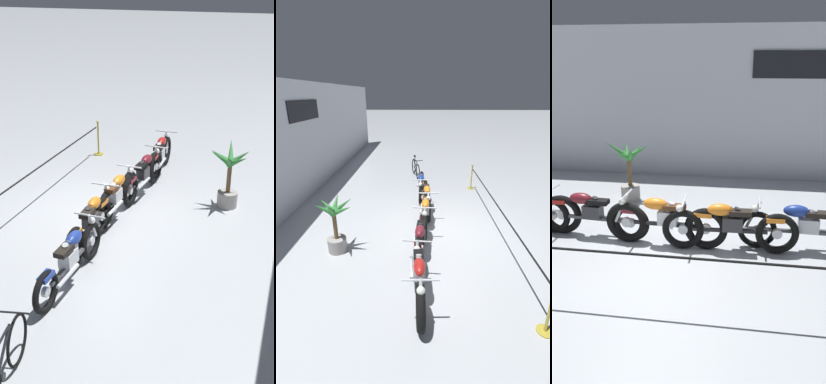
{
  "view_description": "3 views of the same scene",
  "coord_description": "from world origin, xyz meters",
  "views": [
    {
      "loc": [
        8.94,
        4.09,
        4.99
      ],
      "look_at": [
        0.26,
        1.12,
        0.78
      ],
      "focal_mm": 45.0,
      "sensor_mm": 36.0,
      "label": 1
    },
    {
      "loc": [
        -6.78,
        0.73,
        3.74
      ],
      "look_at": [
        1.04,
        0.97,
        0.74
      ],
      "focal_mm": 24.0,
      "sensor_mm": 36.0,
      "label": 2
    },
    {
      "loc": [
        1.46,
        -5.64,
        3.35
      ],
      "look_at": [
        0.47,
        1.03,
        0.92
      ],
      "focal_mm": 35.0,
      "sensor_mm": 36.0,
      "label": 3
    }
  ],
  "objects": [
    {
      "name": "ground_plane",
      "position": [
        0.0,
        0.0,
        0.0
      ],
      "size": [
        120.0,
        120.0,
        0.0
      ],
      "primitive_type": "plane",
      "color": "#B2B7BC"
    },
    {
      "name": "motorcycle_blue_4",
      "position": [
        2.62,
        0.71,
        0.47
      ],
      "size": [
        2.42,
        0.62,
        0.94
      ],
      "color": "black",
      "rests_on": "ground"
    },
    {
      "name": "potted_palm_left_of_row",
      "position": [
        -1.27,
        2.8,
        0.73
      ],
      "size": [
        1.1,
        0.95,
        1.54
      ],
      "color": "gray",
      "rests_on": "ground"
    },
    {
      "name": "motorcycle_maroon_1",
      "position": [
        -1.44,
        0.72,
        0.46
      ],
      "size": [
        2.4,
        0.62,
        0.95
      ],
      "color": "black",
      "rests_on": "ground"
    },
    {
      "name": "back_wall",
      "position": [
        0.01,
        5.12,
        2.1
      ],
      "size": [
        28.0,
        0.29,
        4.2
      ],
      "color": "silver",
      "rests_on": "ground"
    },
    {
      "name": "motorcycle_orange_2",
      "position": [
        0.08,
        0.57,
        0.48
      ],
      "size": [
        2.33,
        0.62,
        0.98
      ],
      "color": "black",
      "rests_on": "ground"
    },
    {
      "name": "motorcycle_orange_3",
      "position": [
        1.28,
        0.52,
        0.47
      ],
      "size": [
        2.47,
        0.62,
        0.96
      ],
      "color": "black",
      "rests_on": "ground"
    }
  ]
}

